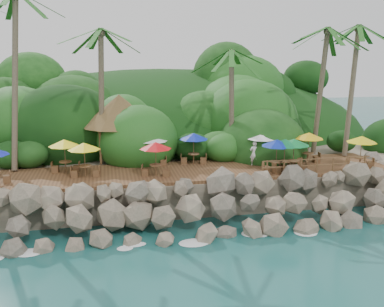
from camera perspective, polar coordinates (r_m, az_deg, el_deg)
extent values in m
plane|color=#19514F|center=(23.28, 2.96, -11.47)|extent=(140.00, 140.00, 0.00)
cube|color=gray|center=(37.89, -2.97, -0.14)|extent=(32.00, 25.20, 2.10)
ellipsoid|color=#143811|center=(45.38, -4.34, 0.67)|extent=(44.80, 28.00, 15.40)
cube|color=brown|center=(28.05, 0.00, -2.39)|extent=(26.00, 5.00, 0.20)
ellipsoid|color=white|center=(23.22, -19.85, -12.26)|extent=(1.20, 0.80, 0.06)
ellipsoid|color=white|center=(22.94, -12.27, -12.08)|extent=(1.20, 0.80, 0.06)
ellipsoid|color=white|center=(23.04, -4.64, -11.69)|extent=(1.20, 0.80, 0.06)
ellipsoid|color=white|center=(23.53, 2.77, -11.11)|extent=(1.20, 0.80, 0.06)
ellipsoid|color=white|center=(24.39, 9.74, -10.40)|extent=(1.20, 0.80, 0.06)
ellipsoid|color=white|center=(25.56, 16.13, -9.62)|extent=(1.20, 0.80, 0.06)
ellipsoid|color=white|center=(27.02, 21.86, -8.81)|extent=(1.20, 0.80, 0.06)
cylinder|color=brown|center=(29.89, -22.27, 8.70)|extent=(1.14, 2.28, 11.09)
cylinder|color=brown|center=(29.99, -11.83, 7.17)|extent=(0.80, 1.09, 8.88)
ellipsoid|color=#23601E|center=(29.89, -12.23, 15.66)|extent=(6.00, 6.00, 2.40)
cylinder|color=brown|center=(31.20, 5.23, 6.39)|extent=(0.72, 0.66, 7.58)
ellipsoid|color=#23601E|center=(31.00, 5.38, 13.36)|extent=(6.00, 6.00, 2.40)
cylinder|color=brown|center=(33.63, 20.26, 7.63)|extent=(1.37, 1.43, 9.29)
ellipsoid|color=#23601E|center=(33.59, 20.90, 15.56)|extent=(6.00, 6.00, 2.40)
cylinder|color=brown|center=(32.97, 16.52, 7.59)|extent=(0.53, 1.18, 9.08)
ellipsoid|color=#23601E|center=(32.90, 17.05, 15.48)|extent=(6.00, 6.00, 2.40)
cylinder|color=brown|center=(29.82, -11.96, 0.82)|extent=(0.16, 0.16, 2.40)
cylinder|color=brown|center=(29.91, -6.59, 1.05)|extent=(0.16, 0.16, 2.40)
cylinder|color=brown|center=(32.57, -11.93, 1.83)|extent=(0.16, 0.16, 2.40)
cylinder|color=brown|center=(32.65, -7.01, 2.05)|extent=(0.16, 0.16, 2.40)
cone|color=brown|center=(30.84, -9.53, 5.65)|extent=(5.33, 5.33, 2.20)
cylinder|color=brown|center=(30.02, 9.05, -0.65)|extent=(0.07, 0.07, 0.69)
cylinder|color=brown|center=(29.94, 9.07, 0.02)|extent=(0.79, 0.79, 0.05)
cylinder|color=brown|center=(29.87, 9.09, 0.63)|extent=(0.05, 0.05, 2.06)
cone|color=white|center=(29.70, 9.15, 2.31)|extent=(1.97, 1.97, 0.42)
cube|color=brown|center=(29.79, 7.89, -0.98)|extent=(0.42, 0.42, 0.43)
cube|color=brown|center=(30.33, 10.16, -0.81)|extent=(0.42, 0.42, 0.43)
cube|color=brown|center=(27.51, -23.20, -3.09)|extent=(0.46, 0.46, 0.43)
cylinder|color=brown|center=(28.52, -16.28, -1.74)|extent=(0.07, 0.07, 0.69)
cylinder|color=brown|center=(28.43, -16.32, -1.04)|extent=(0.79, 0.79, 0.05)
cylinder|color=brown|center=(28.36, -16.36, -0.40)|extent=(0.05, 0.05, 2.06)
cone|color=yellow|center=(28.17, -16.48, 1.36)|extent=(1.97, 1.97, 0.42)
cube|color=brown|center=(28.69, -17.54, -2.00)|extent=(0.44, 0.44, 0.43)
cube|color=brown|center=(28.42, -14.97, -1.98)|extent=(0.44, 0.44, 0.43)
cylinder|color=brown|center=(28.10, 12.00, -1.71)|extent=(0.07, 0.07, 0.69)
cylinder|color=brown|center=(28.02, 12.03, -1.00)|extent=(0.79, 0.79, 0.05)
cylinder|color=brown|center=(27.94, 12.06, -0.35)|extent=(0.05, 0.05, 2.06)
cone|color=#0C6D37|center=(27.75, 12.15, 1.44)|extent=(1.97, 1.97, 0.42)
cube|color=brown|center=(27.68, 11.03, -2.17)|extent=(0.51, 0.51, 0.43)
cube|color=brown|center=(28.59, 12.92, -1.77)|extent=(0.51, 0.51, 0.43)
cylinder|color=brown|center=(27.90, 10.98, -1.77)|extent=(0.07, 0.07, 0.69)
cylinder|color=brown|center=(27.81, 11.01, -1.06)|extent=(0.79, 0.79, 0.05)
cylinder|color=brown|center=(27.73, 11.04, -0.40)|extent=(0.05, 0.05, 2.06)
cone|color=#0B2298|center=(27.55, 11.12, 1.40)|extent=(1.97, 1.97, 0.42)
cube|color=brown|center=(27.71, 9.70, -2.10)|extent=(0.40, 0.40, 0.43)
cube|color=brown|center=(28.16, 12.22, -1.96)|extent=(0.40, 0.40, 0.43)
cylinder|color=brown|center=(26.69, -4.76, -2.24)|extent=(0.07, 0.07, 0.69)
cylinder|color=brown|center=(26.60, -4.77, -1.50)|extent=(0.79, 0.79, 0.05)
cylinder|color=brown|center=(26.52, -4.79, -0.82)|extent=(0.05, 0.05, 2.06)
cone|color=red|center=(26.32, -4.82, 1.07)|extent=(1.97, 1.97, 0.42)
cube|color=brown|center=(26.84, -6.14, -2.48)|extent=(0.49, 0.49, 0.43)
cube|color=brown|center=(26.62, -3.36, -2.55)|extent=(0.49, 0.49, 0.43)
cylinder|color=brown|center=(27.16, -13.85, -2.31)|extent=(0.07, 0.07, 0.69)
cylinder|color=brown|center=(27.07, -13.89, -1.59)|extent=(0.79, 0.79, 0.05)
cylinder|color=brown|center=(27.00, -13.93, -0.91)|extent=(0.05, 0.05, 2.06)
cone|color=yellow|center=(26.80, -14.03, 0.94)|extent=(1.97, 1.97, 0.42)
cube|color=brown|center=(27.29, -15.20, -2.60)|extent=(0.43, 0.43, 0.43)
cube|color=brown|center=(27.12, -12.46, -2.55)|extent=(0.43, 0.43, 0.43)
cylinder|color=brown|center=(30.79, 14.99, -0.59)|extent=(0.07, 0.07, 0.69)
cylinder|color=brown|center=(30.71, 15.02, 0.06)|extent=(0.79, 0.79, 0.05)
cylinder|color=brown|center=(30.65, 15.06, 0.65)|extent=(0.05, 0.05, 2.06)
cone|color=gold|center=(30.48, 15.16, 2.29)|extent=(1.97, 1.97, 0.42)
cube|color=brown|center=(30.54, 13.87, -0.89)|extent=(0.40, 0.40, 0.43)
cube|color=brown|center=(31.12, 16.05, -0.76)|extent=(0.40, 0.40, 0.43)
cylinder|color=brown|center=(30.57, 21.22, -1.13)|extent=(0.07, 0.07, 0.69)
cylinder|color=brown|center=(30.49, 21.27, -0.48)|extent=(0.79, 0.79, 0.05)
cylinder|color=brown|center=(30.42, 21.32, 0.12)|extent=(0.05, 0.05, 2.06)
cone|color=yellow|center=(30.25, 21.46, 1.76)|extent=(1.97, 1.97, 0.42)
cube|color=brown|center=(30.42, 20.01, -1.36)|extent=(0.49, 0.49, 0.43)
cube|color=brown|center=(30.80, 22.36, -1.38)|extent=(0.49, 0.49, 0.43)
cylinder|color=brown|center=(29.04, -5.12, -1.00)|extent=(0.07, 0.07, 0.69)
cylinder|color=brown|center=(28.96, -5.14, -0.31)|extent=(0.79, 0.79, 0.05)
cylinder|color=brown|center=(28.89, -5.15, 0.32)|extent=(0.05, 0.05, 2.06)
cone|color=silver|center=(28.70, -5.18, 2.05)|extent=(1.97, 1.97, 0.42)
cube|color=brown|center=(29.02, -6.41, -1.31)|extent=(0.40, 0.40, 0.43)
cube|color=brown|center=(29.14, -3.83, -1.19)|extent=(0.40, 0.40, 0.43)
cylinder|color=brown|center=(29.53, 0.21, -0.71)|extent=(0.07, 0.07, 0.69)
cylinder|color=brown|center=(29.45, 0.21, -0.04)|extent=(0.79, 0.79, 0.05)
cylinder|color=brown|center=(29.37, 0.21, 0.58)|extent=(0.05, 0.05, 2.06)
cone|color=#0C21A7|center=(29.20, 0.22, 2.29)|extent=(1.97, 1.97, 0.42)
cube|color=brown|center=(29.55, -1.06, -0.96)|extent=(0.46, 0.46, 0.43)
cube|color=brown|center=(29.58, 1.48, -0.95)|extent=(0.46, 0.46, 0.43)
cylinder|color=brown|center=(28.35, 13.14, -1.64)|extent=(0.07, 0.07, 0.69)
cylinder|color=brown|center=(28.26, 13.18, -0.94)|extent=(0.79, 0.79, 0.05)
cylinder|color=brown|center=(28.18, 13.21, -0.29)|extent=(0.05, 0.05, 2.06)
cone|color=#0C7332|center=(28.00, 13.30, 1.48)|extent=(1.97, 1.97, 0.42)
cube|color=brown|center=(28.27, 11.81, -1.89)|extent=(0.48, 0.48, 0.43)
cube|color=brown|center=(28.50, 14.42, -1.90)|extent=(0.48, 0.48, 0.43)
cylinder|color=brown|center=(26.86, 9.85, -1.95)|extent=(0.10, 0.10, 1.00)
cylinder|color=brown|center=(27.27, 12.01, -1.82)|extent=(0.10, 0.10, 1.00)
cylinder|color=brown|center=(27.72, 14.10, -1.69)|extent=(0.10, 0.10, 1.00)
cylinder|color=brown|center=(28.20, 16.12, -1.57)|extent=(0.10, 0.10, 1.00)
cylinder|color=brown|center=(28.72, 18.08, -1.44)|extent=(0.10, 0.10, 1.00)
cylinder|color=brown|center=(29.27, 19.96, -1.32)|extent=(0.10, 0.10, 1.00)
cylinder|color=brown|center=(29.85, 21.77, -1.20)|extent=(0.10, 0.10, 1.00)
cube|color=brown|center=(28.10, 16.18, -0.68)|extent=(7.20, 0.06, 0.06)
cube|color=brown|center=(28.19, 16.13, -1.47)|extent=(7.20, 0.06, 0.06)
imported|color=silver|center=(29.35, 8.16, 0.00)|extent=(0.60, 0.40, 1.62)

